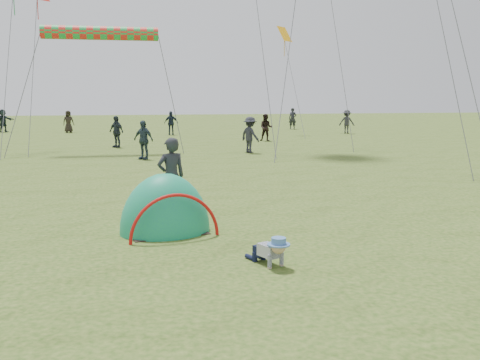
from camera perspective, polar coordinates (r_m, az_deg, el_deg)
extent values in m
plane|color=#224410|center=(7.94, -2.24, -10.86)|extent=(140.00, 140.00, 0.00)
ellipsoid|color=#187D74|center=(10.87, -7.96, -5.45)|extent=(2.10, 1.86, 2.35)
imported|color=#23252A|center=(12.18, -7.35, 0.37)|extent=(0.74, 0.58, 1.77)
imported|color=#212228|center=(43.57, 5.63, 6.54)|extent=(0.75, 0.66, 1.71)
imported|color=#1C2635|center=(37.40, -7.35, 6.04)|extent=(0.98, 0.46, 1.63)
imported|color=#24252E|center=(25.44, 1.08, 4.84)|extent=(1.10, 1.27, 1.70)
imported|color=black|center=(41.48, -17.83, 5.95)|extent=(0.91, 0.74, 1.61)
imported|color=black|center=(32.07, 2.80, 5.61)|extent=(0.94, 0.84, 1.61)
imported|color=#2D3E4B|center=(23.18, -10.28, 4.24)|extent=(1.01, 0.93, 1.66)
imported|color=#28282E|center=(39.28, 11.32, 6.11)|extent=(1.25, 1.06, 1.68)
imported|color=#1B272B|center=(43.66, -23.95, 5.81)|extent=(1.55, 1.36, 1.70)
imported|color=#27303A|center=(28.81, -13.06, 5.05)|extent=(0.96, 0.98, 1.65)
cylinder|color=red|center=(26.90, -14.67, 14.92)|extent=(5.37, 0.64, 0.64)
plane|color=#FFA80C|center=(38.88, 4.77, 15.26)|extent=(1.29, 1.29, 1.06)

